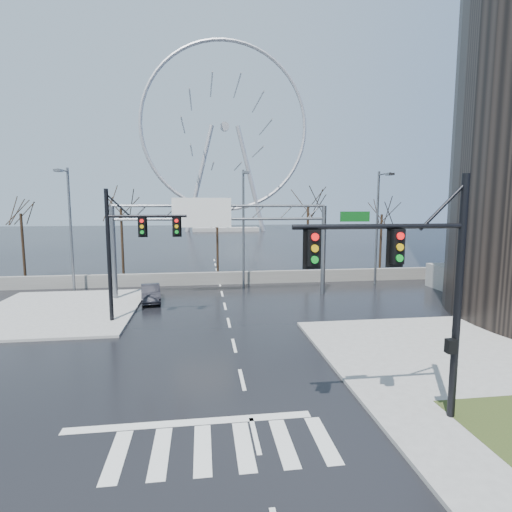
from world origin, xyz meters
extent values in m
plane|color=black|center=(0.00, 0.00, 0.00)|extent=(260.00, 260.00, 0.00)
cube|color=gray|center=(10.00, 2.00, 0.07)|extent=(12.00, 10.00, 0.15)
cube|color=gray|center=(-11.00, 12.00, 0.07)|extent=(10.00, 12.00, 0.15)
cube|color=slate|center=(0.00, 20.00, 0.55)|extent=(52.00, 0.50, 1.10)
cylinder|color=black|center=(6.50, -4.00, 4.00)|extent=(0.24, 0.24, 8.00)
cylinder|color=black|center=(3.80, -4.00, 6.40)|extent=(5.40, 0.16, 0.16)
cube|color=black|center=(4.30, -4.15, 5.80)|extent=(0.35, 0.28, 1.05)
cube|color=black|center=(1.70, -4.15, 5.80)|extent=(0.35, 0.28, 1.05)
cylinder|color=black|center=(-7.00, 9.00, 4.00)|extent=(0.24, 0.24, 8.00)
cylinder|color=black|center=(-4.70, 9.00, 6.40)|extent=(4.60, 0.16, 0.16)
cube|color=black|center=(-5.00, 8.85, 5.80)|extent=(0.35, 0.28, 1.05)
cube|color=black|center=(-3.00, 8.85, 5.80)|extent=(0.35, 0.28, 1.05)
cylinder|color=slate|center=(-8.00, 15.00, 3.50)|extent=(0.36, 0.36, 7.00)
cylinder|color=slate|center=(8.00, 15.00, 3.50)|extent=(0.36, 0.36, 7.00)
cylinder|color=slate|center=(0.00, 15.00, 7.00)|extent=(16.00, 0.20, 0.20)
cylinder|color=slate|center=(0.00, 15.00, 6.00)|extent=(16.00, 0.20, 0.20)
cube|color=#094A12|center=(-1.50, 14.85, 6.50)|extent=(4.20, 0.10, 2.00)
cube|color=silver|center=(-1.50, 14.79, 6.50)|extent=(4.40, 0.02, 2.20)
cylinder|color=slate|center=(-12.00, 18.50, 5.00)|extent=(0.20, 0.20, 10.00)
cylinder|color=slate|center=(-12.00, 17.40, 9.70)|extent=(0.12, 2.20, 0.12)
cube|color=slate|center=(-12.00, 16.40, 9.60)|extent=(0.50, 0.70, 0.18)
cylinder|color=slate|center=(2.00, 18.50, 5.00)|extent=(0.20, 0.20, 10.00)
cylinder|color=slate|center=(2.00, 17.40, 9.70)|extent=(0.12, 2.20, 0.12)
cube|color=slate|center=(2.00, 16.40, 9.60)|extent=(0.50, 0.70, 0.18)
cylinder|color=slate|center=(14.00, 18.50, 5.00)|extent=(0.20, 0.20, 10.00)
cylinder|color=slate|center=(14.00, 17.40, 9.70)|extent=(0.12, 2.20, 0.12)
cube|color=slate|center=(14.00, 16.40, 9.60)|extent=(0.50, 0.70, 0.18)
cylinder|color=black|center=(-18.00, 24.00, 3.15)|extent=(0.24, 0.24, 6.30)
cylinder|color=black|center=(-9.00, 23.50, 3.38)|extent=(0.24, 0.24, 6.75)
cylinder|color=black|center=(0.00, 24.50, 2.93)|extent=(0.24, 0.24, 5.85)
cylinder|color=black|center=(9.00, 23.50, 3.51)|extent=(0.24, 0.24, 7.02)
cylinder|color=black|center=(17.00, 24.00, 3.06)|extent=(0.24, 0.24, 6.12)
cube|color=gray|center=(5.00, 95.00, 0.50)|extent=(18.00, 6.00, 1.00)
torus|color=#B2B2B7|center=(5.00, 95.00, 28.00)|extent=(45.00, 1.00, 45.00)
cylinder|color=#B2B2B7|center=(5.00, 95.00, 28.00)|extent=(2.40, 1.50, 2.40)
cylinder|color=#B2B2B7|center=(-2.00, 95.00, 14.00)|extent=(8.28, 1.20, 28.82)
cylinder|color=#B2B2B7|center=(12.00, 95.00, 14.00)|extent=(8.28, 1.20, 28.82)
imported|color=black|center=(-5.32, 14.09, 0.63)|extent=(1.86, 3.95, 1.25)
camera|label=1|loc=(-1.51, -15.38, 7.03)|focal=28.00mm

